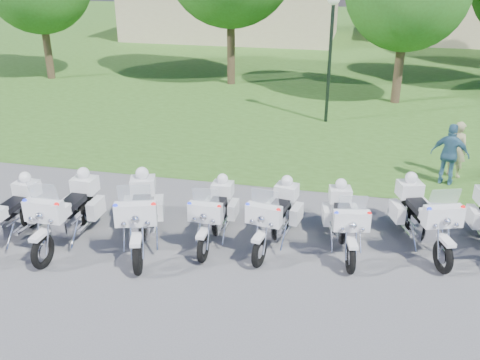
% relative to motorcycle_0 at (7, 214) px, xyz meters
% --- Properties ---
extents(ground, '(100.00, 100.00, 0.00)m').
position_rel_motorcycle_0_xyz_m(ground, '(3.98, 1.05, -0.68)').
color(ground, '#535358').
rests_on(ground, ground).
extents(grass_lawn, '(100.00, 48.00, 0.01)m').
position_rel_motorcycle_0_xyz_m(grass_lawn, '(3.98, 28.05, -0.68)').
color(grass_lawn, '#33571B').
rests_on(grass_lawn, ground).
extents(motorcycle_0, '(0.85, 2.43, 1.63)m').
position_rel_motorcycle_0_xyz_m(motorcycle_0, '(0.00, 0.00, 0.00)').
color(motorcycle_0, black).
rests_on(motorcycle_0, ground).
extents(motorcycle_1, '(0.84, 2.55, 1.71)m').
position_rel_motorcycle_0_xyz_m(motorcycle_1, '(1.24, 0.34, 0.03)').
color(motorcycle_1, black).
rests_on(motorcycle_1, ground).
extents(motorcycle_2, '(1.38, 2.56, 1.77)m').
position_rel_motorcycle_0_xyz_m(motorcycle_2, '(2.82, 0.54, 0.06)').
color(motorcycle_2, black).
rests_on(motorcycle_2, ground).
extents(motorcycle_3, '(0.75, 2.26, 1.52)m').
position_rel_motorcycle_0_xyz_m(motorcycle_3, '(4.26, 1.14, -0.05)').
color(motorcycle_3, black).
rests_on(motorcycle_3, ground).
extents(motorcycle_4, '(1.01, 2.34, 1.58)m').
position_rel_motorcycle_0_xyz_m(motorcycle_4, '(5.57, 1.23, -0.02)').
color(motorcycle_4, black).
rests_on(motorcycle_4, ground).
extents(motorcycle_5, '(1.04, 2.29, 1.55)m').
position_rel_motorcycle_0_xyz_m(motorcycle_5, '(7.00, 1.38, -0.03)').
color(motorcycle_5, black).
rests_on(motorcycle_5, ground).
extents(motorcycle_6, '(1.33, 2.39, 1.67)m').
position_rel_motorcycle_0_xyz_m(motorcycle_6, '(8.60, 1.83, 0.02)').
color(motorcycle_6, black).
rests_on(motorcycle_6, ground).
extents(lamp_post, '(0.44, 0.44, 4.52)m').
position_rel_motorcycle_0_xyz_m(lamp_post, '(5.95, 10.30, 2.70)').
color(lamp_post, black).
rests_on(lamp_post, ground).
extents(building_west, '(14.56, 8.32, 4.10)m').
position_rel_motorcycle_0_xyz_m(building_west, '(-2.02, 29.05, 1.38)').
color(building_west, tan).
rests_on(building_west, ground).
extents(bystander_a, '(0.69, 0.66, 1.58)m').
position_rel_motorcycle_0_xyz_m(bystander_a, '(9.81, 5.97, 0.11)').
color(bystander_a, '#949164').
rests_on(bystander_a, ground).
extents(bystander_c, '(1.05, 0.65, 1.67)m').
position_rel_motorcycle_0_xyz_m(bystander_c, '(9.55, 5.37, 0.15)').
color(bystander_c, '#356380').
rests_on(bystander_c, ground).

